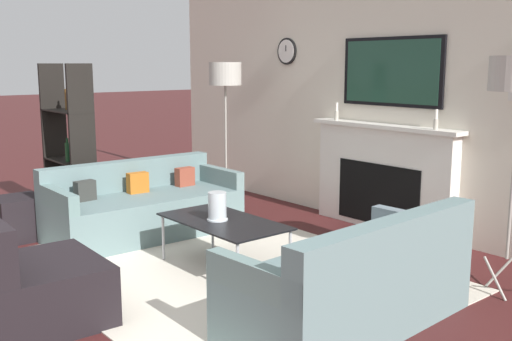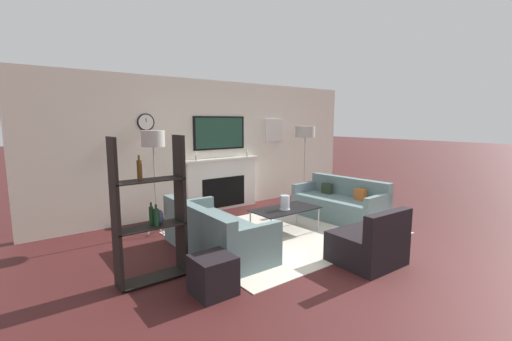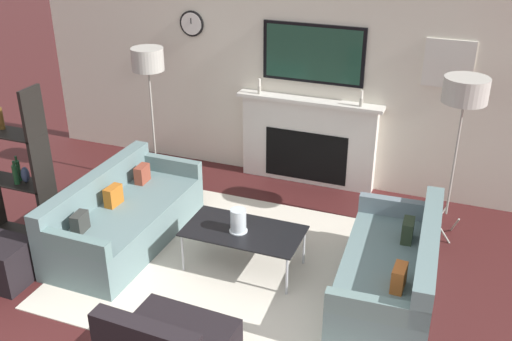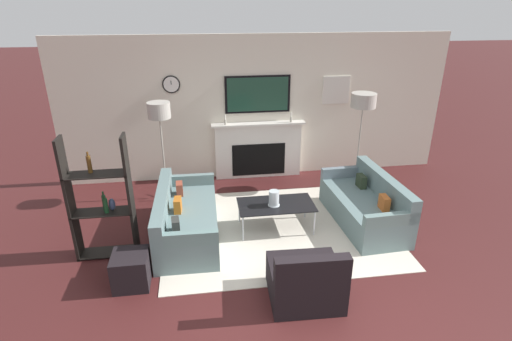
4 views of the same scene
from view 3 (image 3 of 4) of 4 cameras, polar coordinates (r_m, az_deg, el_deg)
fireplace_wall at (r=7.25m, az=5.42°, el=7.95°), size 7.36×0.28×2.70m
area_rug at (r=5.97m, az=-0.88°, el=-9.24°), size 3.40×2.64×0.01m
couch_left at (r=6.40m, az=-12.57°, el=-4.51°), size 0.87×1.88×0.72m
couch_right at (r=5.54m, az=12.82°, el=-9.65°), size 0.88×1.78×0.78m
coffee_table at (r=5.77m, az=-1.18°, el=-5.92°), size 1.14×0.61×0.43m
hurricane_candle at (r=5.68m, az=-1.70°, el=-4.90°), size 0.18×0.18×0.24m
floor_lamp_left at (r=7.10m, az=-10.27°, el=10.16°), size 0.37×0.37×1.73m
floor_lamp_right at (r=6.11m, az=19.33°, el=7.04°), size 0.43×0.43×1.77m
shelf_unit at (r=6.55m, az=-22.14°, el=0.19°), size 0.80×0.28×1.71m
ottoman at (r=6.13m, az=-22.73°, el=-8.15°), size 0.43×0.43×0.43m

